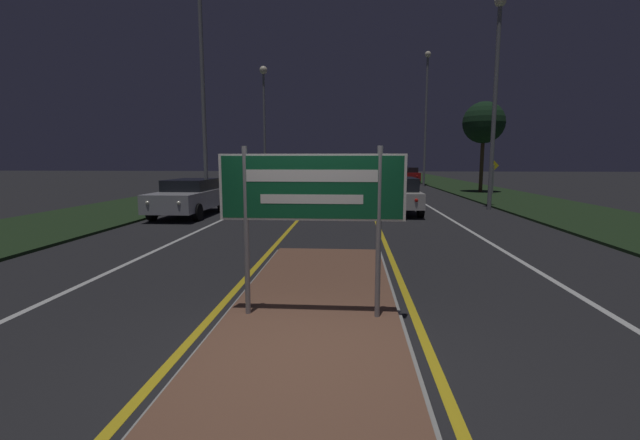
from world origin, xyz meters
name	(u,v)px	position (x,y,z in m)	size (l,w,h in m)	color
ground_plane	(302,363)	(0.00, 0.00, 0.00)	(160.00, 160.00, 0.00)	#232326
median_island	(312,319)	(0.00, 1.20, 0.04)	(2.46, 8.81, 0.10)	#999993
verge_left	(180,197)	(-9.50, 20.00, 0.04)	(5.00, 100.00, 0.08)	#1E3319
verge_right	(513,199)	(9.50, 20.00, 0.04)	(5.00, 100.00, 0.08)	#1E3319
centre_line_yellow_left	(323,192)	(-1.42, 25.00, 0.00)	(0.12, 70.00, 0.01)	gold
centre_line_yellow_right	(364,192)	(1.42, 25.00, 0.00)	(0.12, 70.00, 0.01)	gold
lane_line_white_left	(283,192)	(-4.20, 25.00, 0.00)	(0.12, 70.00, 0.01)	silver
lane_line_white_right	(406,192)	(4.20, 25.00, 0.00)	(0.12, 70.00, 0.01)	silver
edge_line_white_left	(240,191)	(-7.20, 25.00, 0.00)	(0.10, 70.00, 0.01)	silver
edge_line_white_right	(451,193)	(7.20, 25.00, 0.00)	(0.10, 70.00, 0.01)	silver
highway_sign	(312,195)	(0.00, 1.19, 1.73)	(2.43, 0.07, 2.26)	gray
streetlight_left_near	(201,41)	(-6.29, 15.37, 7.47)	(0.59, 0.59, 11.25)	gray
streetlight_left_far	(264,104)	(-6.46, 30.10, 6.58)	(0.62, 0.62, 9.49)	gray
streetlight_right_near	(496,79)	(6.60, 14.91, 5.58)	(0.49, 0.49, 8.94)	gray
streetlight_right_far	(426,105)	(6.58, 32.17, 6.66)	(0.50, 0.50, 10.87)	gray
car_receding_0	(395,194)	(2.33, 13.39, 0.78)	(1.89, 4.35, 1.47)	silver
car_receding_1	(379,181)	(2.41, 24.79, 0.77)	(2.02, 4.83, 1.42)	black
car_receding_2	(407,175)	(5.68, 35.95, 0.81)	(1.96, 4.75, 1.51)	maroon
car_approaching_0	(190,196)	(-5.83, 12.07, 0.76)	(1.90, 4.83, 1.42)	#B7B7BC
car_approaching_1	(309,180)	(-2.48, 25.70, 0.79)	(1.98, 4.57, 1.51)	silver
car_approaching_2	(319,174)	(-2.70, 37.74, 0.79)	(1.93, 4.80, 1.46)	silver
warning_sign	(494,174)	(9.36, 23.13, 1.32)	(0.60, 0.06, 2.06)	gray
roadside_palm_right	(484,123)	(9.03, 24.57, 4.55)	(2.67, 2.67, 5.84)	#4C3823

